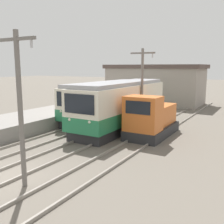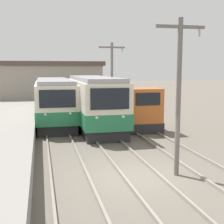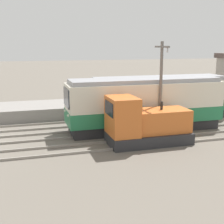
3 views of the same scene
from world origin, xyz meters
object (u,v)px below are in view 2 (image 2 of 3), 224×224
object	(u,v)px
commuter_train_left	(54,103)
catenary_mast_mid	(112,80)
catenary_mast_near	(179,91)
commuter_train_center	(94,104)
shunting_locomotive	(137,112)

from	to	relation	value
commuter_train_left	catenary_mast_mid	xyz separation A→B (m)	(4.31, -1.96, 1.80)
catenary_mast_near	catenary_mast_mid	xyz separation A→B (m)	(0.00, 11.78, 0.00)
commuter_train_center	catenary_mast_near	size ratio (longest dim) A/B	1.80
commuter_train_center	commuter_train_left	bearing A→B (deg)	138.67
commuter_train_center	catenary_mast_near	world-z (taller)	catenary_mast_near
commuter_train_center	catenary_mast_mid	bearing A→B (deg)	18.58
catenary_mast_mid	shunting_locomotive	bearing A→B (deg)	-48.99
commuter_train_left	shunting_locomotive	distance (m)	6.88
commuter_train_center	catenary_mast_mid	xyz separation A→B (m)	(1.51, 0.51, 1.71)
commuter_train_center	shunting_locomotive	bearing A→B (deg)	-21.94
shunting_locomotive	catenary_mast_near	xyz separation A→B (m)	(-1.49, -10.07, 2.23)
shunting_locomotive	catenary_mast_mid	bearing A→B (deg)	131.01
commuter_train_left	commuter_train_center	bearing A→B (deg)	-41.33
commuter_train_left	catenary_mast_mid	bearing A→B (deg)	-24.41
commuter_train_center	catenary_mast_near	xyz separation A→B (m)	(1.51, -11.27, 1.71)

